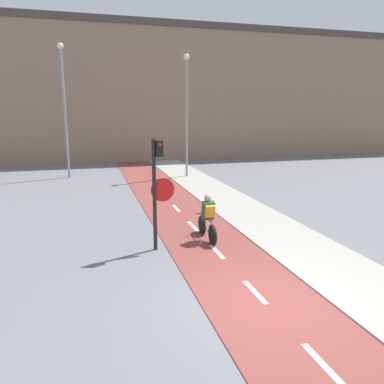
# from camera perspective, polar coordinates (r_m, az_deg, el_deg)

# --- Properties ---
(ground_plane) EXTENTS (120.00, 120.00, 0.00)m
(ground_plane) POSITION_cam_1_polar(r_m,az_deg,el_deg) (8.21, 11.10, -16.39)
(ground_plane) COLOR slate
(bike_lane) EXTENTS (2.61, 60.00, 0.02)m
(bike_lane) POSITION_cam_1_polar(r_m,az_deg,el_deg) (8.21, 11.09, -16.31)
(bike_lane) COLOR brown
(bike_lane) RESTS_ON ground_plane
(sidewalk_strip) EXTENTS (2.40, 60.00, 0.05)m
(sidewalk_strip) POSITION_cam_1_polar(r_m,az_deg,el_deg) (9.50, 25.11, -13.07)
(sidewalk_strip) COLOR #A8A399
(sidewalk_strip) RESTS_ON ground_plane
(building_row_background) EXTENTS (60.00, 5.20, 10.68)m
(building_row_background) POSITION_cam_1_polar(r_m,az_deg,el_deg) (32.13, -9.91, 14.59)
(building_row_background) COLOR #89705B
(building_row_background) RESTS_ON ground_plane
(traffic_light_pole) EXTENTS (0.67, 0.25, 3.17)m
(traffic_light_pole) POSITION_cam_1_polar(r_m,az_deg,el_deg) (10.44, -5.32, 1.46)
(traffic_light_pole) COLOR black
(traffic_light_pole) RESTS_ON ground_plane
(street_lamp_far) EXTENTS (0.36, 0.36, 7.68)m
(street_lamp_far) POSITION_cam_1_polar(r_m,az_deg,el_deg) (23.47, -18.93, 13.31)
(street_lamp_far) COLOR gray
(street_lamp_far) RESTS_ON ground_plane
(street_lamp_sidewalk) EXTENTS (0.36, 0.36, 7.13)m
(street_lamp_sidewalk) POSITION_cam_1_polar(r_m,az_deg,el_deg) (22.53, -0.85, 13.28)
(street_lamp_sidewalk) COLOR gray
(street_lamp_sidewalk) RESTS_ON ground_plane
(cyclist_near) EXTENTS (0.46, 1.68, 1.44)m
(cyclist_near) POSITION_cam_1_polar(r_m,az_deg,el_deg) (11.47, 2.42, -4.01)
(cyclist_near) COLOR black
(cyclist_near) RESTS_ON ground_plane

